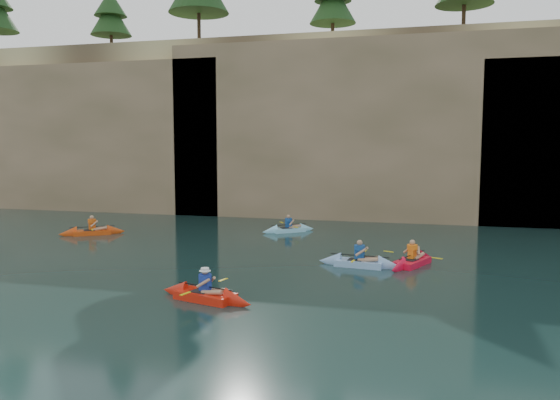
% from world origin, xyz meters
% --- Properties ---
extents(ground, '(160.00, 160.00, 0.00)m').
position_xyz_m(ground, '(0.00, 0.00, 0.00)').
color(ground, black).
rests_on(ground, ground).
extents(cliff, '(70.00, 16.00, 12.00)m').
position_xyz_m(cliff, '(0.00, 30.00, 6.00)').
color(cliff, tan).
rests_on(cliff, ground).
extents(cliff_slab_west, '(26.00, 2.40, 10.56)m').
position_xyz_m(cliff_slab_west, '(-20.00, 22.60, 5.28)').
color(cliff_slab_west, '#9C7D5F').
rests_on(cliff_slab_west, ground).
extents(cliff_slab_center, '(24.00, 2.40, 11.40)m').
position_xyz_m(cliff_slab_center, '(2.00, 22.60, 5.70)').
color(cliff_slab_center, '#9C7D5F').
rests_on(cliff_slab_center, ground).
extents(sea_cave_west, '(4.50, 1.00, 4.00)m').
position_xyz_m(sea_cave_west, '(-18.00, 21.95, 2.00)').
color(sea_cave_west, black).
rests_on(sea_cave_west, ground).
extents(sea_cave_center, '(3.50, 1.00, 3.20)m').
position_xyz_m(sea_cave_center, '(-4.00, 21.95, 1.60)').
color(sea_cave_center, black).
rests_on(sea_cave_center, ground).
extents(sea_cave_east, '(5.00, 1.00, 4.50)m').
position_xyz_m(sea_cave_east, '(10.00, 21.95, 2.25)').
color(sea_cave_east, black).
rests_on(sea_cave_east, ground).
extents(main_kayaker, '(3.42, 2.21, 1.24)m').
position_xyz_m(main_kayaker, '(-0.45, 3.54, 0.16)').
color(main_kayaker, red).
rests_on(main_kayaker, ground).
extents(kayaker_orange, '(3.15, 2.49, 1.26)m').
position_xyz_m(kayaker_orange, '(-10.77, 13.14, 0.15)').
color(kayaker_orange, '#D6420D').
rests_on(kayaker_orange, ground).
extents(kayaker_ltblue_near, '(3.33, 2.52, 1.29)m').
position_xyz_m(kayaker_ltblue_near, '(3.56, 9.32, 0.16)').
color(kayaker_ltblue_near, '#8CB6EA').
rests_on(kayaker_ltblue_near, ground).
extents(kayaker_red_far, '(2.28, 3.42, 1.25)m').
position_xyz_m(kayaker_red_far, '(5.53, 10.05, 0.15)').
color(kayaker_red_far, red).
rests_on(kayaker_red_far, ground).
extents(kayaker_ltblue_mid, '(2.81, 2.44, 1.15)m').
position_xyz_m(kayaker_ltblue_mid, '(-1.07, 16.59, 0.14)').
color(kayaker_ltblue_mid, '#98E4FF').
rests_on(kayaker_ltblue_mid, ground).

